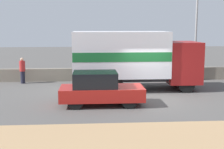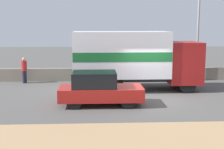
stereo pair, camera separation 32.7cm
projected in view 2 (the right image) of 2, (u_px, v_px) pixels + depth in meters
ground_plane at (150, 100)px, 15.60m from camera, size 80.00×80.00×0.00m
stone_wall_backdrop at (136, 74)px, 21.25m from camera, size 60.00×0.35×0.85m
street_lamp at (198, 28)px, 20.59m from camera, size 0.56×0.28×6.04m
box_truck at (133, 57)px, 17.85m from camera, size 7.20×2.57×3.36m
car_hatchback at (99, 89)px, 14.55m from camera, size 3.89×1.72×1.58m
pedestrian at (24, 70)px, 20.14m from camera, size 0.36×0.36×1.67m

